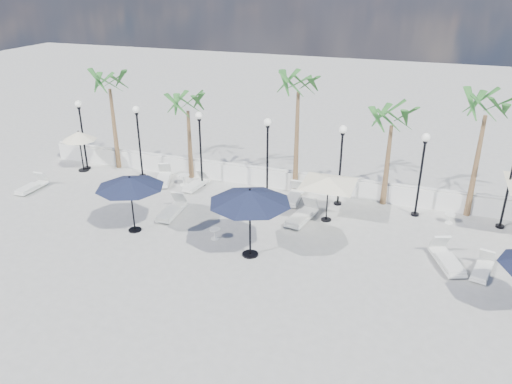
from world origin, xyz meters
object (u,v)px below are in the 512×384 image
(lounger_6, at_px, (483,269))
(parasol_navy_left, at_px, (130,183))
(parasol_cream_sq_a, at_px, (329,177))
(parasol_cream_small, at_px, (79,136))
(lounger_7, at_px, (447,259))
(lounger_0, at_px, (32,186))
(lounger_3, at_px, (196,184))
(parasol_navy_mid, at_px, (250,197))
(lounger_2, at_px, (163,178))
(lounger_1, at_px, (172,210))
(lounger_4, at_px, (294,196))
(lounger_5, at_px, (302,215))

(lounger_6, height_order, parasol_navy_left, parasol_navy_left)
(parasol_cream_sq_a, bearing_deg, parasol_cream_small, 173.82)
(lounger_7, bearing_deg, parasol_cream_sq_a, 134.92)
(lounger_0, height_order, lounger_3, lounger_0)
(lounger_7, relative_size, parasol_navy_mid, 0.70)
(lounger_6, distance_m, lounger_7, 1.24)
(lounger_0, bearing_deg, lounger_6, -1.71)
(lounger_2, bearing_deg, lounger_3, -24.55)
(lounger_7, relative_size, parasol_navy_left, 0.78)
(parasol_navy_mid, bearing_deg, parasol_navy_left, 177.12)
(lounger_0, height_order, lounger_2, lounger_2)
(lounger_0, bearing_deg, lounger_1, -1.04)
(lounger_6, distance_m, parasol_navy_mid, 8.81)
(lounger_1, bearing_deg, parasol_cream_small, 152.06)
(parasol_navy_left, height_order, parasol_cream_small, parasol_navy_left)
(lounger_2, relative_size, lounger_6, 1.17)
(lounger_3, xyz_separation_m, parasol_navy_left, (-0.48, -4.96, 1.97))
(lounger_3, relative_size, lounger_4, 0.92)
(lounger_6, xyz_separation_m, parasol_navy_left, (-13.66, -1.28, 1.98))
(parasol_navy_mid, bearing_deg, lounger_0, 169.70)
(lounger_0, relative_size, lounger_3, 1.00)
(lounger_1, distance_m, lounger_3, 3.16)
(lounger_1, height_order, parasol_cream_sq_a, parasol_cream_sq_a)
(lounger_2, bearing_deg, parasol_cream_sq_a, -31.04)
(lounger_4, bearing_deg, parasol_cream_small, 177.91)
(parasol_navy_left, height_order, parasol_navy_mid, parasol_navy_mid)
(parasol_navy_left, bearing_deg, lounger_0, 164.40)
(lounger_1, xyz_separation_m, parasol_cream_small, (-7.23, 3.31, 1.70))
(lounger_7, distance_m, parasol_navy_mid, 7.68)
(lounger_2, xyz_separation_m, lounger_3, (1.90, -0.09, -0.03))
(lounger_1, bearing_deg, lounger_2, 121.25)
(lounger_3, height_order, parasol_cream_small, parasol_cream_small)
(lounger_4, xyz_separation_m, parasol_cream_sq_a, (1.89, -1.49, 1.79))
(lounger_3, bearing_deg, lounger_6, -8.89)
(lounger_4, xyz_separation_m, lounger_7, (6.89, -3.64, 0.02))
(lounger_1, distance_m, lounger_2, 3.92)
(parasol_navy_left, xyz_separation_m, parasol_navy_mid, (5.29, -0.27, 0.28))
(lounger_2, distance_m, lounger_6, 15.54)
(lounger_2, xyz_separation_m, parasol_navy_mid, (6.71, -5.31, 2.21))
(lounger_1, xyz_separation_m, parasol_navy_left, (-0.81, -1.81, 1.93))
(lounger_2, relative_size, parasol_cream_small, 0.93)
(lounger_5, relative_size, parasol_navy_left, 0.79)
(lounger_3, xyz_separation_m, lounger_5, (5.97, -1.75, 0.05))
(lounger_2, height_order, parasol_navy_left, parasol_navy_left)
(parasol_cream_small, bearing_deg, lounger_0, -103.01)
(lounger_0, bearing_deg, lounger_4, 14.04)
(lounger_0, bearing_deg, lounger_5, 5.34)
(lounger_3, xyz_separation_m, lounger_4, (5.07, 0.15, 0.02))
(lounger_3, distance_m, parasol_navy_left, 5.35)
(parasol_navy_mid, distance_m, parasol_cream_sq_a, 4.46)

